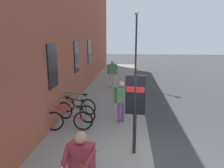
% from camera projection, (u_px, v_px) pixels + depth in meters
% --- Properties ---
extents(ground, '(60.00, 60.00, 0.00)m').
position_uv_depth(ground, '(160.00, 100.00, 11.68)').
color(ground, '#38383A').
extents(sidewalk_pavement, '(24.00, 3.50, 0.12)m').
position_uv_depth(sidewalk_pavement, '(113.00, 89.00, 13.83)').
color(sidewalk_pavement, gray).
rests_on(sidewalk_pavement, ground).
extents(station_facade, '(22.00, 0.65, 9.85)m').
position_uv_depth(station_facade, '(83.00, 13.00, 13.89)').
color(station_facade, brown).
rests_on(station_facade, ground).
extents(bicycle_mid_rack, '(0.48, 1.76, 0.97)m').
position_uv_depth(bicycle_mid_rack, '(69.00, 120.00, 7.56)').
color(bicycle_mid_rack, black).
rests_on(bicycle_mid_rack, sidewalk_pavement).
extents(bicycle_end_of_row, '(0.69, 1.70, 0.97)m').
position_uv_depth(bicycle_end_of_row, '(76.00, 112.00, 8.42)').
color(bicycle_end_of_row, black).
rests_on(bicycle_end_of_row, sidewalk_pavement).
extents(bicycle_beside_lamp, '(0.66, 1.71, 0.97)m').
position_uv_depth(bicycle_beside_lamp, '(78.00, 105.00, 9.23)').
color(bicycle_beside_lamp, black).
rests_on(bicycle_beside_lamp, sidewalk_pavement).
extents(transit_info_sign, '(0.15, 0.56, 2.40)m').
position_uv_depth(transit_info_sign, '(135.00, 100.00, 5.82)').
color(transit_info_sign, black).
rests_on(transit_info_sign, sidewalk_pavement).
extents(pedestrian_by_facade, '(0.33, 0.67, 1.78)m').
position_uv_depth(pedestrian_by_facade, '(113.00, 71.00, 13.94)').
color(pedestrian_by_facade, '#B2A599').
rests_on(pedestrian_by_facade, sidewalk_pavement).
extents(pedestrian_crossing_street, '(0.42, 0.57, 1.64)m').
position_uv_depth(pedestrian_crossing_street, '(121.00, 97.00, 8.20)').
color(pedestrian_crossing_street, '#723F72').
rests_on(pedestrian_crossing_street, sidewalk_pavement).
extents(tourist_with_hotdogs, '(0.64, 0.64, 1.65)m').
position_uv_depth(tourist_with_hotdogs, '(81.00, 164.00, 3.92)').
color(tourist_with_hotdogs, '#723F72').
rests_on(tourist_with_hotdogs, sidewalk_pavement).
extents(street_lamp, '(0.28, 0.28, 4.91)m').
position_uv_depth(street_lamp, '(136.00, 42.00, 14.04)').
color(street_lamp, '#333338').
rests_on(street_lamp, sidewalk_pavement).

